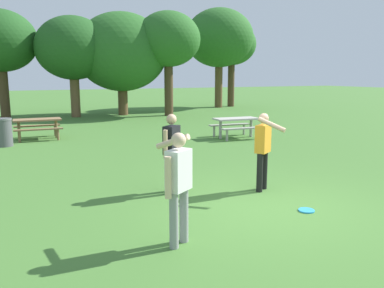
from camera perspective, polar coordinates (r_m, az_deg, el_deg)
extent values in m
plane|color=#447530|center=(7.59, 10.54, -8.82)|extent=(120.00, 120.00, 0.00)
cylinder|color=black|center=(8.59, 10.40, -3.74)|extent=(0.13, 0.13, 0.82)
cylinder|color=black|center=(8.36, 9.76, -4.11)|extent=(0.13, 0.13, 0.82)
cube|color=orange|center=(8.33, 10.23, 0.76)|extent=(0.44, 0.39, 0.58)
sphere|color=tan|center=(8.28, 10.32, 3.66)|extent=(0.21, 0.21, 0.21)
cylinder|color=tan|center=(8.58, 10.85, 0.66)|extent=(0.09, 0.09, 0.58)
cylinder|color=tan|center=(7.95, 11.45, 2.76)|extent=(0.39, 0.53, 0.28)
cylinder|color=gray|center=(5.64, -2.63, -10.98)|extent=(0.13, 0.13, 0.82)
cylinder|color=gray|center=(5.84, -1.18, -10.21)|extent=(0.13, 0.13, 0.82)
cube|color=white|center=(5.53, -1.94, -3.78)|extent=(0.44, 0.39, 0.58)
sphere|color=beige|center=(5.45, -1.96, 0.56)|extent=(0.21, 0.21, 0.21)
cylinder|color=beige|center=(5.34, -3.47, -4.87)|extent=(0.09, 0.09, 0.58)
cylinder|color=beige|center=(5.82, -2.79, 0.33)|extent=(0.39, 0.53, 0.28)
cylinder|color=black|center=(8.32, -2.50, -4.04)|extent=(0.13, 0.13, 0.82)
cylinder|color=black|center=(8.09, -3.35, -4.44)|extent=(0.13, 0.13, 0.82)
cube|color=black|center=(8.06, -2.96, 0.59)|extent=(0.43, 0.41, 0.58)
sphere|color=tan|center=(8.00, -2.99, 3.59)|extent=(0.21, 0.21, 0.21)
cylinder|color=tan|center=(8.30, -2.12, 0.52)|extent=(0.09, 0.09, 0.58)
cylinder|color=tan|center=(7.84, -3.84, -0.05)|extent=(0.09, 0.09, 0.58)
cylinder|color=#2D9EDB|center=(7.50, 16.21, -9.20)|extent=(0.29, 0.29, 0.03)
cube|color=#B2ADA3|center=(15.34, 6.39, 3.65)|extent=(1.75, 0.89, 0.06)
cube|color=#A49F96|center=(14.87, 7.39, 2.26)|extent=(1.72, 0.39, 0.05)
cube|color=#A49F96|center=(15.89, 5.41, 2.79)|extent=(1.72, 0.39, 0.05)
cylinder|color=#A49F96|center=(15.09, 4.12, 2.11)|extent=(0.11, 0.11, 0.71)
cylinder|color=#A49F96|center=(14.60, 5.08, 1.24)|extent=(0.09, 0.09, 0.41)
cylinder|color=#A49F96|center=(15.64, 3.21, 1.85)|extent=(0.09, 0.09, 0.41)
cylinder|color=#A49F96|center=(15.70, 8.51, 2.33)|extent=(0.11, 0.11, 0.71)
cylinder|color=#A49F96|center=(15.22, 9.57, 1.50)|extent=(0.09, 0.09, 0.41)
cylinder|color=#A49F96|center=(16.22, 7.49, 2.07)|extent=(0.09, 0.09, 0.41)
cube|color=olive|center=(16.04, -21.44, 3.29)|extent=(1.72, 0.81, 0.06)
cube|color=olive|center=(15.50, -21.28, 1.97)|extent=(1.71, 0.32, 0.05)
cube|color=olive|center=(16.65, -21.47, 2.47)|extent=(1.71, 0.32, 0.05)
cylinder|color=olive|center=(16.08, -23.71, 1.77)|extent=(0.11, 0.11, 0.71)
cylinder|color=olive|center=(15.52, -23.67, 0.95)|extent=(0.09, 0.09, 0.41)
cylinder|color=olive|center=(16.67, -23.69, 1.52)|extent=(0.09, 0.09, 0.41)
cylinder|color=olive|center=(16.13, -19.01, 2.09)|extent=(0.11, 0.11, 0.71)
cylinder|color=olive|center=(15.58, -18.79, 1.29)|extent=(0.09, 0.09, 0.41)
cylinder|color=olive|center=(16.72, -19.15, 1.84)|extent=(0.09, 0.09, 0.41)
cylinder|color=#515156|center=(14.90, -25.57, 1.41)|extent=(0.56, 0.56, 0.90)
cylinder|color=slate|center=(14.85, -25.71, 3.24)|extent=(0.59, 0.59, 0.06)
cylinder|color=#4C3823|center=(24.66, -25.53, 7.08)|extent=(0.52, 0.52, 3.15)
ellipsoid|color=#21511E|center=(24.71, -26.01, 13.28)|extent=(4.00, 4.00, 3.40)
cylinder|color=brown|center=(23.75, -16.54, 7.07)|extent=(0.53, 0.53, 2.74)
ellipsoid|color=#21511E|center=(23.77, -16.85, 13.13)|extent=(4.17, 4.17, 3.54)
cylinder|color=brown|center=(24.32, -9.96, 6.80)|extent=(0.58, 0.58, 2.24)
ellipsoid|color=#286023|center=(24.32, -10.15, 12.95)|extent=(5.41, 5.41, 4.60)
cylinder|color=#4C3823|center=(23.63, -3.39, 8.26)|extent=(0.51, 0.51, 3.42)
ellipsoid|color=#286023|center=(23.70, -3.46, 14.90)|extent=(3.75, 3.75, 3.19)
cylinder|color=brown|center=(29.54, 3.87, 8.86)|extent=(0.56, 0.56, 3.68)
ellipsoid|color=#286023|center=(29.65, 3.95, 15.06)|extent=(4.95, 4.95, 4.21)
cylinder|color=#4C3823|center=(30.53, 5.67, 8.85)|extent=(0.51, 0.51, 3.65)
ellipsoid|color=#286023|center=(30.60, 5.76, 14.16)|extent=(3.64, 3.64, 3.10)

